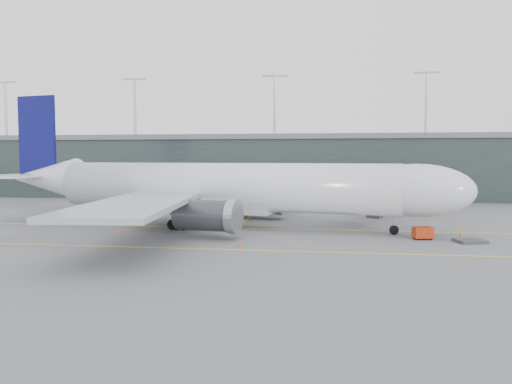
# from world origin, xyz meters

# --- Properties ---
(ground) EXTENTS (320.00, 320.00, 0.00)m
(ground) POSITION_xyz_m (0.00, 0.00, 0.00)
(ground) COLOR slate
(ground) RESTS_ON ground
(taxiline_a) EXTENTS (160.00, 0.25, 0.02)m
(taxiline_a) POSITION_xyz_m (0.00, -4.00, 0.01)
(taxiline_a) COLOR yellow
(taxiline_a) RESTS_ON ground
(taxiline_b) EXTENTS (160.00, 0.25, 0.02)m
(taxiline_b) POSITION_xyz_m (0.00, -20.00, 0.01)
(taxiline_b) COLOR yellow
(taxiline_b) RESTS_ON ground
(taxiline_lead_main) EXTENTS (0.25, 60.00, 0.02)m
(taxiline_lead_main) POSITION_xyz_m (5.00, 20.00, 0.01)
(taxiline_lead_main) COLOR yellow
(taxiline_lead_main) RESTS_ON ground
(terminal) EXTENTS (240.00, 36.00, 29.00)m
(terminal) POSITION_xyz_m (-0.00, 58.00, 7.62)
(terminal) COLOR #1F2A29
(terminal) RESTS_ON ground
(main_aircraft) EXTENTS (70.13, 65.05, 19.74)m
(main_aircraft) POSITION_xyz_m (2.25, -2.38, 5.54)
(main_aircraft) COLOR silver
(main_aircraft) RESTS_ON ground
(jet_bridge) EXTENTS (22.98, 44.34, 7.21)m
(jet_bridge) POSITION_xyz_m (28.90, 24.58, 5.40)
(jet_bridge) COLOR #27282C
(jet_bridge) RESTS_ON ground
(gse_cart) EXTENTS (2.49, 1.88, 1.52)m
(gse_cart) POSITION_xyz_m (28.97, -10.28, 0.85)
(gse_cart) COLOR #A2290B
(gse_cart) RESTS_ON ground
(baggage_dolly) EXTENTS (3.77, 3.33, 0.32)m
(baggage_dolly) POSITION_xyz_m (34.03, -11.67, 0.19)
(baggage_dolly) COLOR #36363B
(baggage_dolly) RESTS_ON ground
(uld_a) EXTENTS (2.72, 2.48, 2.00)m
(uld_a) POSITION_xyz_m (-6.12, 9.90, 1.05)
(uld_a) COLOR #39393E
(uld_a) RESTS_ON ground
(uld_b) EXTENTS (1.98, 1.62, 1.74)m
(uld_b) POSITION_xyz_m (-2.74, 10.90, 0.91)
(uld_b) COLOR #39393E
(uld_b) RESTS_ON ground
(uld_c) EXTENTS (2.62, 2.36, 1.96)m
(uld_c) POSITION_xyz_m (-1.17, 10.69, 1.03)
(uld_c) COLOR #39393E
(uld_c) RESTS_ON ground
(cone_nose) EXTENTS (0.45, 0.45, 0.71)m
(cone_nose) POSITION_xyz_m (34.23, -6.94, 0.36)
(cone_nose) COLOR orange
(cone_nose) RESTS_ON ground
(cone_wing_stbd) EXTENTS (0.43, 0.43, 0.68)m
(cone_wing_stbd) POSITION_xyz_m (8.18, -18.76, 0.34)
(cone_wing_stbd) COLOR #F9480D
(cone_wing_stbd) RESTS_ON ground
(cone_wing_port) EXTENTS (0.50, 0.50, 0.79)m
(cone_wing_port) POSITION_xyz_m (8.38, 11.31, 0.40)
(cone_wing_port) COLOR #D05F0B
(cone_wing_port) RESTS_ON ground
(cone_tail) EXTENTS (0.50, 0.50, 0.80)m
(cone_tail) POSITION_xyz_m (-8.66, -11.20, 0.40)
(cone_tail) COLOR #D54A0B
(cone_tail) RESTS_ON ground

